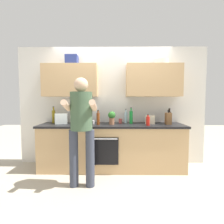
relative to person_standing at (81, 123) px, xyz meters
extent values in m
plane|color=#B2A893|center=(0.47, 0.71, -1.02)|extent=(12.00, 12.00, 0.00)
cube|color=silver|center=(0.47, 1.07, 0.23)|extent=(4.00, 0.06, 2.50)
cube|color=tan|center=(-0.38, 0.88, 0.75)|extent=(1.10, 0.32, 0.65)
cube|color=tan|center=(1.31, 0.88, 0.75)|extent=(1.10, 0.32, 0.65)
cylinder|color=silver|center=(1.47, 0.88, 1.13)|extent=(0.29, 0.29, 0.10)
cube|color=navy|center=(-0.35, 0.88, 1.17)|extent=(0.24, 0.20, 0.18)
cube|color=tan|center=(0.47, 0.71, -0.59)|extent=(2.80, 0.60, 0.86)
cube|color=black|center=(0.47, 0.71, -0.14)|extent=(2.84, 0.64, 0.04)
cube|color=black|center=(0.31, 0.40, -0.57)|extent=(0.56, 0.02, 0.50)
cylinder|color=silver|center=(0.31, 0.38, -0.34)|extent=(0.52, 0.02, 0.02)
cylinder|color=#383D4C|center=(-0.13, 0.00, -0.57)|extent=(0.14, 0.14, 0.91)
cylinder|color=#383D4C|center=(0.13, 0.00, -0.57)|extent=(0.14, 0.14, 0.91)
cylinder|color=#3F593F|center=(0.00, 0.00, 0.19)|extent=(0.34, 0.34, 0.59)
sphere|color=#D8AD8C|center=(0.00, 0.00, 0.59)|extent=(0.22, 0.22, 0.22)
cylinder|color=#D8AD8C|center=(-0.20, -0.12, 0.27)|extent=(0.09, 0.31, 0.19)
cylinder|color=#D8AD8C|center=(0.20, -0.12, 0.27)|extent=(0.09, 0.31, 0.19)
cylinder|color=silver|center=(0.76, 0.91, -0.01)|extent=(0.07, 0.07, 0.22)
cylinder|color=silver|center=(0.76, 0.91, 0.13)|extent=(0.02, 0.02, 0.06)
cylinder|color=black|center=(0.76, 0.91, 0.16)|extent=(0.03, 0.03, 0.01)
cylinder|color=red|center=(1.15, 0.56, -0.04)|extent=(0.07, 0.07, 0.17)
cylinder|color=red|center=(1.15, 0.56, 0.06)|extent=(0.02, 0.02, 0.03)
cylinder|color=black|center=(1.15, 0.56, 0.08)|extent=(0.03, 0.03, 0.01)
cylinder|color=olive|center=(-0.76, 0.92, 0.01)|extent=(0.07, 0.07, 0.26)
cylinder|color=olive|center=(-0.76, 0.92, 0.17)|extent=(0.03, 0.03, 0.07)
cylinder|color=black|center=(-0.76, 0.92, 0.21)|extent=(0.03, 0.03, 0.02)
cylinder|color=brown|center=(0.20, 0.66, -0.01)|extent=(0.06, 0.06, 0.23)
cylinder|color=brown|center=(0.20, 0.66, 0.13)|extent=(0.03, 0.03, 0.05)
cylinder|color=black|center=(0.20, 0.66, 0.16)|extent=(0.03, 0.03, 0.01)
cylinder|color=black|center=(1.65, 0.88, -0.01)|extent=(0.07, 0.07, 0.24)
cylinder|color=black|center=(1.65, 0.88, 0.14)|extent=(0.03, 0.03, 0.06)
cylinder|color=black|center=(1.65, 0.88, 0.18)|extent=(0.04, 0.04, 0.02)
cylinder|color=#198C33|center=(0.85, 0.80, 0.00)|extent=(0.07, 0.07, 0.25)
cylinder|color=#198C33|center=(0.85, 0.80, 0.16)|extent=(0.03, 0.03, 0.06)
cylinder|color=black|center=(0.85, 0.80, 0.20)|extent=(0.03, 0.03, 0.01)
cylinder|color=#BF4C47|center=(0.64, 0.86, -0.08)|extent=(0.07, 0.07, 0.10)
cylinder|color=silver|center=(0.01, 0.76, -0.09)|extent=(0.23, 0.23, 0.07)
cube|color=brown|center=(1.58, 0.71, -0.01)|extent=(0.10, 0.14, 0.23)
cylinder|color=black|center=(1.56, 0.69, 0.14)|extent=(0.02, 0.02, 0.06)
cylinder|color=black|center=(1.59, 0.73, 0.14)|extent=(0.02, 0.02, 0.06)
cylinder|color=#9E6647|center=(0.47, 0.69, -0.06)|extent=(0.10, 0.10, 0.13)
sphere|color=#2D6B28|center=(0.47, 0.69, 0.06)|extent=(0.14, 0.14, 0.14)
cube|color=beige|center=(1.24, 0.82, -0.04)|extent=(0.20, 0.20, 0.16)
cube|color=silver|center=(-0.56, 0.78, -0.02)|extent=(0.27, 0.22, 0.21)
camera|label=1|loc=(0.51, -2.65, 0.36)|focal=27.53mm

